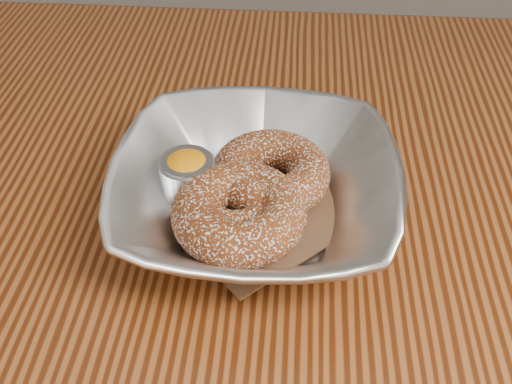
# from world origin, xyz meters

# --- Properties ---
(table) EXTENTS (1.20, 0.80, 0.75)m
(table) POSITION_xyz_m (0.00, 0.00, 0.65)
(table) COLOR brown
(table) RESTS_ON ground_plane
(serving_bowl) EXTENTS (0.25, 0.25, 0.06)m
(serving_bowl) POSITION_xyz_m (-0.01, -0.02, 0.78)
(serving_bowl) COLOR silver
(serving_bowl) RESTS_ON table
(parchment) EXTENTS (0.20, 0.20, 0.00)m
(parchment) POSITION_xyz_m (-0.01, -0.02, 0.76)
(parchment) COLOR brown
(parchment) RESTS_ON table
(donut_back) EXTENTS (0.14, 0.14, 0.04)m
(donut_back) POSITION_xyz_m (-0.00, 0.01, 0.78)
(donut_back) COLOR maroon
(donut_back) RESTS_ON parchment
(donut_front) EXTENTS (0.16, 0.16, 0.04)m
(donut_front) POSITION_xyz_m (-0.03, -0.05, 0.78)
(donut_front) COLOR maroon
(donut_front) RESTS_ON parchment
(donut_extra) EXTENTS (0.11, 0.11, 0.03)m
(donut_extra) POSITION_xyz_m (-0.03, -0.03, 0.78)
(donut_extra) COLOR maroon
(donut_extra) RESTS_ON parchment
(ramekin) EXTENTS (0.05, 0.05, 0.05)m
(ramekin) POSITION_xyz_m (-0.08, -0.01, 0.78)
(ramekin) COLOR silver
(ramekin) RESTS_ON table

